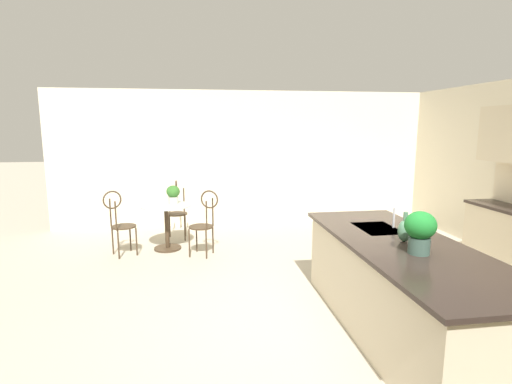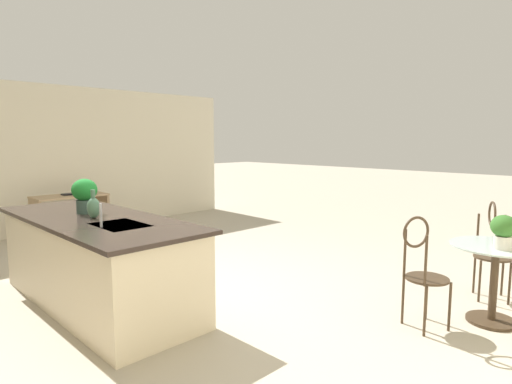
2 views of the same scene
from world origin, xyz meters
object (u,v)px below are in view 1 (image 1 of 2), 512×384
object	(u,v)px
bistro_table	(167,223)
chair_by_island	(177,207)
chair_near_window	(204,220)
potted_plant_on_table	(173,193)
vase_on_counter	(405,230)
chair_toward_desk	(120,220)
potted_plant_counter_near	(420,230)

from	to	relation	value
bistro_table	chair_by_island	bearing A→B (deg)	168.43
chair_near_window	potted_plant_on_table	world-z (taller)	potted_plant_on_table
bistro_table	vase_on_counter	size ratio (longest dim) A/B	2.78
chair_by_island	chair_toward_desk	xyz separation A→B (m)	(0.87, -0.82, 0.00)
chair_toward_desk	vase_on_counter	world-z (taller)	vase_on_counter
chair_toward_desk	potted_plant_on_table	world-z (taller)	potted_plant_on_table
chair_by_island	chair_toward_desk	bearing A→B (deg)	-43.55
bistro_table	chair_near_window	world-z (taller)	chair_near_window
chair_by_island	bistro_table	bearing A→B (deg)	-11.57
bistro_table	chair_toward_desk	xyz separation A→B (m)	(0.23, -0.69, 0.13)
chair_toward_desk	vase_on_counter	distance (m)	4.22
chair_near_window	potted_plant_counter_near	xyz separation A→B (m)	(2.93, 1.79, 0.56)
chair_near_window	chair_toward_desk	distance (m)	1.31
chair_by_island	vase_on_counter	bearing A→B (deg)	32.54
bistro_table	chair_by_island	world-z (taller)	chair_by_island
bistro_table	chair_near_window	xyz separation A→B (m)	(0.42, 0.60, 0.13)
chair_by_island	potted_plant_on_table	bearing A→B (deg)	-1.55
chair_near_window	potted_plant_on_table	bearing A→B (deg)	-135.45
vase_on_counter	chair_toward_desk	bearing A→B (deg)	-131.40
chair_near_window	potted_plant_counter_near	bearing A→B (deg)	31.36
bistro_table	chair_toward_desk	bearing A→B (deg)	-71.85
chair_near_window	potted_plant_on_table	size ratio (longest dim) A/B	3.39
chair_toward_desk	chair_by_island	bearing A→B (deg)	136.45
bistro_table	chair_by_island	distance (m)	0.66
chair_near_window	chair_toward_desk	bearing A→B (deg)	-98.35
vase_on_counter	potted_plant_counter_near	bearing A→B (deg)	-9.99
chair_near_window	vase_on_counter	xyz separation A→B (m)	(2.58, 1.85, 0.46)
potted_plant_on_table	bistro_table	bearing A→B (deg)	-55.69
chair_near_window	bistro_table	bearing A→B (deg)	-124.64
chair_by_island	vase_on_counter	world-z (taller)	vase_on_counter
chair_toward_desk	potted_plant_on_table	bearing A→B (deg)	110.74
chair_near_window	chair_by_island	size ratio (longest dim) A/B	1.00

